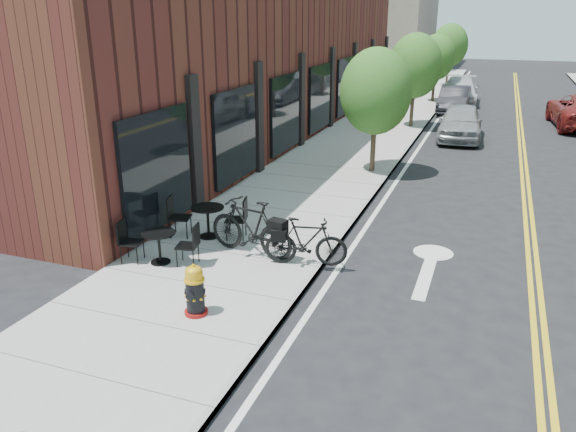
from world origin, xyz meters
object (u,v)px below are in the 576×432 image
at_px(bicycle_left, 251,227).
at_px(bicycle_right, 306,242).
at_px(parked_car_c, 459,91).
at_px(parked_car_a, 460,122).
at_px(parked_car_b, 454,100).
at_px(fire_hydrant, 195,291).
at_px(bistro_set_c, 159,243).
at_px(bistro_set_b, 208,217).

distance_m(bicycle_left, bicycle_right, 1.24).
bearing_deg(parked_car_c, bicycle_right, -95.24).
relative_size(parked_car_a, parked_car_b, 1.02).
xyz_separation_m(fire_hydrant, parked_car_b, (2.20, 23.07, 0.12)).
height_order(parked_car_b, parked_car_c, parked_car_c).
bearing_deg(bicycle_left, parked_car_c, -174.14).
bearing_deg(bistro_set_c, parked_car_b, 68.07).
relative_size(bicycle_left, bicycle_right, 1.21).
xyz_separation_m(bicycle_left, bistro_set_c, (-1.54, -1.03, -0.17)).
height_order(bicycle_right, parked_car_b, parked_car_b).
xyz_separation_m(fire_hydrant, bicycle_left, (-0.14, 2.58, 0.17)).
bearing_deg(parked_car_b, fire_hydrant, -95.26).
bearing_deg(bicycle_left, bistro_set_c, -44.83).
relative_size(parked_car_a, parked_car_c, 0.84).
height_order(bistro_set_b, parked_car_c, parked_car_c).
bearing_deg(parked_car_c, bistro_set_b, -101.45).
bearing_deg(fire_hydrant, bicycle_left, 71.71).
bearing_deg(bistro_set_b, parked_car_a, 56.79).
bearing_deg(bistro_set_c, parked_car_c, 69.41).
relative_size(fire_hydrant, bistro_set_b, 0.52).
height_order(bicycle_left, parked_car_c, parked_car_c).
distance_m(parked_car_a, parked_car_c, 10.01).
distance_m(fire_hydrant, bicycle_right, 2.71).
height_order(bistro_set_c, parked_car_b, parked_car_b).
bearing_deg(parked_car_b, bicycle_left, -96.31).
bearing_deg(parked_car_c, fire_hydrant, -97.37).
height_order(fire_hydrant, parked_car_c, parked_car_c).
relative_size(fire_hydrant, parked_car_a, 0.22).
relative_size(parked_car_b, parked_car_c, 0.83).
xyz_separation_m(bistro_set_b, bistro_set_c, (-0.26, -1.57, -0.04)).
relative_size(bicycle_left, parked_car_b, 0.49).
relative_size(bistro_set_b, parked_car_c, 0.36).
bearing_deg(bicycle_left, bistro_set_b, -101.50).
distance_m(fire_hydrant, parked_car_a, 16.67).
distance_m(bicycle_right, parked_car_c, 23.92).
bearing_deg(bicycle_right, parked_car_c, -15.15).
distance_m(fire_hydrant, bicycle_left, 2.59).
distance_m(bistro_set_c, parked_car_c, 25.13).
distance_m(bistro_set_b, bistro_set_c, 1.60).
relative_size(fire_hydrant, bicycle_right, 0.55).
height_order(parked_car_a, parked_car_c, parked_car_c).
xyz_separation_m(bicycle_left, parked_car_b, (2.33, 20.49, -0.05)).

